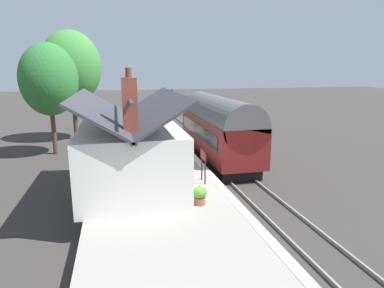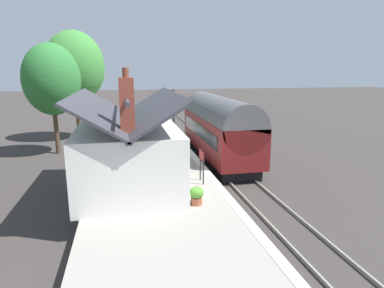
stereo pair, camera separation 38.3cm
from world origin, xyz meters
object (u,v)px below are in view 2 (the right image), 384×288
tree_far_right (75,67)px  planter_bench_right (196,195)px  planter_edge_near (119,124)px  train (219,128)px  station_building (128,150)px  planter_under_sign (164,132)px  station_sign_board (202,158)px  planter_bench_left (116,127)px  bench_by_lamp (152,133)px  lamp_post_platform (174,106)px  planter_by_door (161,125)px  bench_near_building (145,127)px  tree_behind_building (52,80)px

tree_far_right → planter_bench_right: bearing=-160.4°
planter_edge_near → tree_far_right: tree_far_right is taller
train → station_building: station_building is taller
planter_under_sign → station_sign_board: size_ratio=0.50×
planter_bench_left → station_building: bearing=-176.6°
station_building → station_sign_board: station_building is taller
bench_by_lamp → lamp_post_platform: bearing=-143.5°
planter_by_door → bench_near_building: bearing=105.0°
planter_under_sign → planter_by_door: (2.79, -0.06, 0.05)m
train → bench_by_lamp: 5.58m
tree_behind_building → train: bearing=-111.2°
train → tree_behind_building: 12.20m
bench_near_building → planter_edge_near: size_ratio=1.41×
bench_by_lamp → planter_bench_left: (4.54, 2.75, -0.21)m
planter_by_door → lamp_post_platform: 5.58m
planter_bench_right → planter_edge_near: 19.03m
planter_under_sign → planter_bench_left: size_ratio=0.81×
tree_far_right → bench_by_lamp: bearing=-133.9°
station_building → planter_under_sign: 10.17m
bench_by_lamp → tree_behind_building: 7.99m
planter_under_sign → bench_near_building: bearing=29.0°
train → tree_far_right: tree_far_right is taller
bench_near_building → planter_bench_left: (1.63, 2.38, -0.21)m
train → planter_under_sign: train is taller
lamp_post_platform → station_sign_board: size_ratio=2.46×
station_building → station_sign_board: size_ratio=5.40×
planter_by_door → station_sign_board: bearing=-178.4°
bench_near_building → planter_bench_right: bearing=-176.5°
tree_far_right → planter_bench_left: bearing=-110.6°
planter_edge_near → tree_behind_building: 8.25m
planter_edge_near → planter_under_sign: bearing=-148.7°
planter_by_door → planter_bench_left: bearing=71.6°
bench_near_building → station_sign_board: size_ratio=0.90×
bench_by_lamp → lamp_post_platform: (-1.84, -1.36, 2.21)m
tree_behind_building → lamp_post_platform: bearing=-106.3°
lamp_post_platform → train: bearing=-124.0°
bench_near_building → planter_bench_left: 2.89m
train → planter_under_sign: size_ratio=13.14×
train → tree_far_right: bearing=46.9°
bench_by_lamp → planter_edge_near: bearing=21.9°
bench_by_lamp → planter_bench_right: (-12.64, -0.58, -0.07)m
planter_edge_near → tree_behind_building: tree_behind_building is taller
bench_near_building → station_sign_board: bearing=-172.3°
bench_near_building → lamp_post_platform: lamp_post_platform is taller
train → planter_under_sign: 5.30m
station_building → train: bearing=-47.5°
planter_under_sign → planter_bench_left: planter_under_sign is taller
planter_bench_right → station_building: bearing=36.1°
planter_bench_left → train: bearing=-140.2°
planter_bench_right → tree_far_right: size_ratio=0.09×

